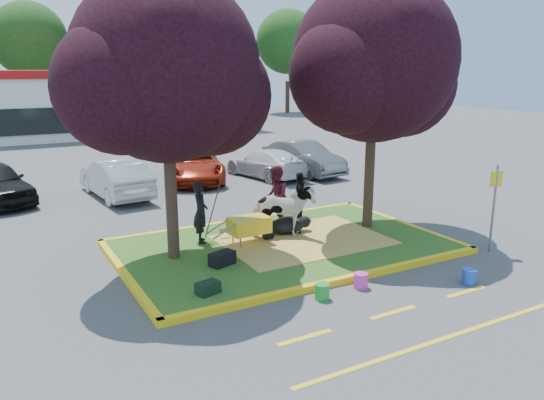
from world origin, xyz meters
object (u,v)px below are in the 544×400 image
car_silver (116,178)px  bucket_blue (469,277)px  sign_post (494,199)px  bucket_green (322,291)px  bucket_pink (361,281)px  handler (201,212)px  wheelbarrow (250,226)px  cow (282,211)px  calf (287,225)px

car_silver → bucket_blue: bearing=106.7°
sign_post → bucket_green: 5.52m
sign_post → bucket_pink: 4.51m
handler → car_silver: (-0.62, 6.74, -0.25)m
handler → wheelbarrow: size_ratio=0.87×
handler → bucket_pink: bearing=-138.0°
wheelbarrow → bucket_green: (-0.09, -3.45, -0.47)m
cow → sign_post: (4.29, -3.19, 0.51)m
wheelbarrow → bucket_pink: bearing=-76.7°
cow → calf: bearing=-33.1°
handler → car_silver: handler is taller
cow → bucket_green: 3.74m
wheelbarrow → car_silver: car_silver is taller
handler → bucket_blue: handler is taller
wheelbarrow → bucket_pink: (0.95, -3.38, -0.47)m
wheelbarrow → car_silver: bearing=100.3°
bucket_green → bucket_blue: size_ratio=0.97×
calf → bucket_green: 3.97m
bucket_green → calf: bearing=69.6°
cow → calf: cow is taller
calf → car_silver: 7.79m
handler → bucket_green: handler is taller
cow → wheelbarrow: bearing=115.4°
bucket_blue → handler: bearing=129.5°
calf → bucket_blue: size_ratio=3.28×
bucket_blue → calf: bearing=111.8°
calf → bucket_blue: bearing=-51.7°
wheelbarrow → bucket_pink: size_ratio=5.68×
bucket_green → bucket_pink: bucket_pink is taller
calf → car_silver: car_silver is taller
sign_post → bucket_blue: bearing=-132.9°
sign_post → bucket_blue: size_ratio=6.75×
handler → car_silver: bearing=21.4°
bucket_pink → car_silver: (-2.62, 10.85, 0.54)m
cow → sign_post: bearing=-104.7°
handler → cow: bearing=-91.7°
handler → sign_post: (6.33, -3.85, 0.42)m
bucket_pink → wheelbarrow: bearing=105.7°
sign_post → bucket_green: (-5.38, -0.32, -1.21)m
sign_post → bucket_blue: (-2.15, -1.23, -1.20)m
calf → cow: bearing=-128.6°
cow → bucket_blue: size_ratio=5.06×
bucket_pink → calf: bearing=84.7°
cow → calf: 0.59m
cow → bucket_green: (-1.09, -3.51, -0.70)m
handler → bucket_blue: bearing=-124.4°
car_silver → bucket_pink: bearing=98.1°
bucket_green → bucket_blue: (3.23, -0.90, 0.01)m
cow → bucket_pink: cow is taller
calf → wheelbarrow: bearing=-151.9°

